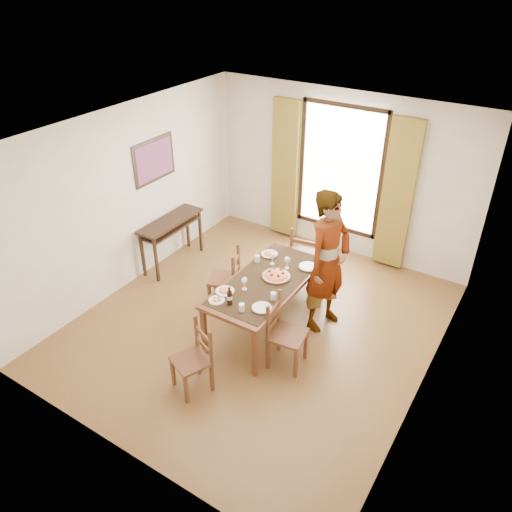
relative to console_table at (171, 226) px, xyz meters
The scene contains 22 objects.
ground 2.22m from the console_table, 16.47° to the right, with size 5.00×5.00×0.00m, color brown.
room_shell 2.25m from the console_table, 13.10° to the right, with size 4.60×5.10×2.74m.
console_table is the anchor object (origin of this frame).
dining_table 2.21m from the console_table, 14.62° to the right, with size 0.88×1.91×0.76m.
chair_west 1.48m from the console_table, 18.25° to the right, with size 0.53×0.53×0.92m.
chair_north 2.23m from the console_table, 15.36° to the left, with size 0.53×0.53×1.04m.
chair_south 2.85m from the console_table, 44.60° to the right, with size 0.51×0.51×0.89m.
chair_east 2.92m from the console_table, 21.57° to the right, with size 0.48×0.48×0.96m.
man 2.79m from the console_table, ahead, with size 0.64×0.82×1.99m, color #919399.
plate_sw 2.13m from the console_table, 30.62° to the right, with size 0.27×0.27×0.05m, color silver, non-canonical shape.
plate_se 2.65m from the console_table, 25.01° to the right, with size 0.27×0.27×0.05m, color silver, non-canonical shape.
plate_nw 1.84m from the console_table, ahead, with size 0.27×0.27×0.05m, color silver, non-canonical shape.
plate_ne 2.45m from the console_table, ahead, with size 0.27×0.27×0.05m, color silver, non-canonical shape.
pasta_platter 2.25m from the console_table, 11.31° to the right, with size 0.40×0.40×0.10m, color red, non-canonical shape.
caprese_plate 2.25m from the console_table, 34.84° to the right, with size 0.20×0.20×0.04m, color silver, non-canonical shape.
wine_glass_a 2.20m from the console_table, 24.11° to the right, with size 0.08×0.08×0.18m, color white, non-canonical shape.
wine_glass_b 2.23m from the console_table, ahead, with size 0.08×0.08×0.18m, color white, non-canonical shape.
wine_glass_c 2.01m from the console_table, ahead, with size 0.08×0.08×0.18m, color white, non-canonical shape.
tumbler_a 2.59m from the console_table, 20.15° to the right, with size 0.07×0.07×0.10m, color silver.
tumbler_b 1.81m from the console_table, ahead, with size 0.07×0.07×0.10m, color silver.
tumbler_c 2.57m from the console_table, 30.07° to the right, with size 0.07×0.07×0.10m, color silver.
wine_bottle 2.39m from the console_table, 31.76° to the right, with size 0.07×0.07×0.25m, color black, non-canonical shape.
Camera 1 is at (2.88, -4.60, 4.45)m, focal length 35.00 mm.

